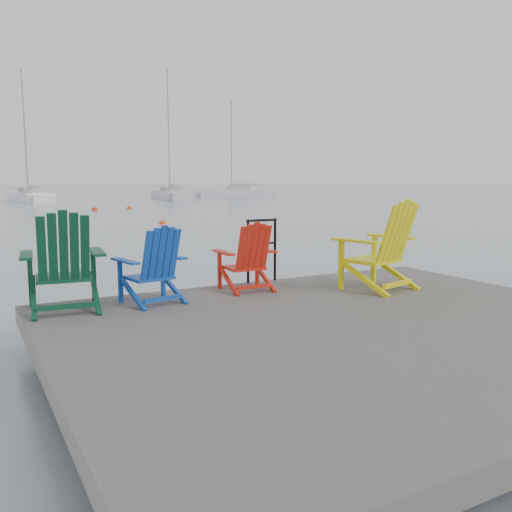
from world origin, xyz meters
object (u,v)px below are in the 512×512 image
sailboat_near (30,197)px  buoy_d (129,209)px  buoy_a (163,224)px  handrail (262,244)px  buoy_c (95,210)px  chair_red (248,257)px  sailboat_mid (171,195)px  chair_yellow (382,246)px  sailboat_far (236,193)px  chair_blue (154,265)px  chair_green (63,262)px

sailboat_near → buoy_d: size_ratio=34.47×
buoy_a → buoy_d: buoy_d is taller
handrail → buoy_c: size_ratio=2.25×
chair_red → buoy_c: chair_red is taller
buoy_c → sailboat_mid: bearing=56.5°
handrail → chair_yellow: bearing=-48.8°
sailboat_far → buoy_c: sailboat_far is taller
chair_blue → sailboat_mid: (16.85, 45.92, -0.60)m
buoy_a → chair_yellow: bearing=-99.8°
chair_red → sailboat_far: (24.11, 48.42, -0.59)m
chair_green → buoy_d: size_ratio=3.26×
sailboat_near → buoy_a: 28.69m
handrail → chair_green: 2.82m
sailboat_near → buoy_c: sailboat_near is taller
chair_blue → buoy_d: size_ratio=2.69×
chair_blue → buoy_d: chair_blue is taller
sailboat_far → chair_blue: bearing=172.1°
chair_blue → chair_red: chair_blue is taller
sailboat_near → sailboat_mid: size_ratio=0.89×
chair_yellow → sailboat_near: sailboat_near is taller
chair_green → buoy_c: chair_green is taller
chair_blue → buoy_c: bearing=68.7°
buoy_a → buoy_d: size_ratio=0.94×
sailboat_mid → buoy_a: (-10.93, -29.06, -0.35)m
chair_green → buoy_a: 18.16m
sailboat_near → sailboat_far: bearing=1.7°
sailboat_mid → sailboat_far: size_ratio=1.20×
chair_yellow → sailboat_near: 46.14m
sailboat_near → sailboat_mid: bearing=-4.3°
sailboat_near → chair_green: bearing=-102.1°
buoy_c → sailboat_near: bearing=96.9°
chair_yellow → buoy_c: chair_yellow is taller
chair_red → sailboat_mid: bearing=74.0°
chair_green → buoy_c: bearing=83.7°
sailboat_far → buoy_c: 27.86m
chair_red → sailboat_near: (2.30, 45.33, -0.59)m
handrail → chair_red: handrail is taller
handrail → buoy_c: 28.64m
chair_red → sailboat_near: size_ratio=0.08×
buoy_a → chair_red: bearing=-105.4°
handrail → buoy_c: (3.83, 28.37, -1.04)m
sailboat_mid → buoy_d: bearing=-109.4°
chair_red → sailboat_mid: size_ratio=0.07×
buoy_d → chair_red: bearing=-102.8°
chair_green → chair_yellow: chair_yellow is taller
sailboat_mid → chair_green: bearing=-102.2°
buoy_a → buoy_d: (2.13, 12.85, 0.00)m
buoy_d → chair_yellow: bearing=-99.6°
sailboat_far → buoy_a: sailboat_far is taller
chair_red → sailboat_near: 45.39m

